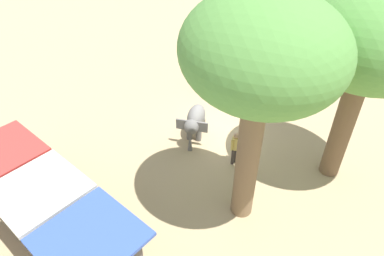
% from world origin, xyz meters
% --- Properties ---
extents(ground_plane, '(60.00, 60.00, 0.00)m').
position_xyz_m(ground_plane, '(0.00, 0.00, 0.00)').
color(ground_plane, tan).
extents(elephant, '(1.78, 2.08, 1.48)m').
position_xyz_m(elephant, '(0.39, 1.03, 0.94)').
color(elephant, slate).
rests_on(elephant, ground_plane).
extents(person_handler, '(0.32, 0.50, 1.62)m').
position_xyz_m(person_handler, '(-2.05, 1.30, 0.95)').
color(person_handler, '#3F3833').
rests_on(person_handler, ground_plane).
extents(shade_tree_main, '(4.96, 4.55, 7.67)m').
position_xyz_m(shade_tree_main, '(-5.35, -0.94, 5.79)').
color(shade_tree_main, brown).
rests_on(shade_tree_main, ground_plane).
extents(shade_tree_secondary, '(4.67, 4.28, 8.04)m').
position_xyz_m(shade_tree_secondary, '(-3.75, 3.20, 6.21)').
color(shade_tree_secondary, brown).
rests_on(shade_tree_secondary, ground_plane).
extents(wooden_bench, '(0.92, 1.44, 0.88)m').
position_xyz_m(wooden_bench, '(3.06, -3.06, 0.47)').
color(wooden_bench, brown).
rests_on(wooden_bench, ground_plane).
extents(picnic_table_near, '(1.84, 1.85, 0.78)m').
position_xyz_m(picnic_table_near, '(-0.90, -3.89, 0.59)').
color(picnic_table_near, '#9E7A51').
rests_on(picnic_table_near, ground_plane).
extents(market_stall_white, '(2.50, 2.50, 2.52)m').
position_xyz_m(market_stall_white, '(0.33, 8.41, 1.14)').
color(market_stall_white, '#59514C').
rests_on(market_stall_white, ground_plane).
extents(market_stall_red, '(2.50, 2.50, 2.52)m').
position_xyz_m(market_stall_red, '(2.93, 8.41, 1.14)').
color(market_stall_red, '#59514C').
rests_on(market_stall_red, ground_plane).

